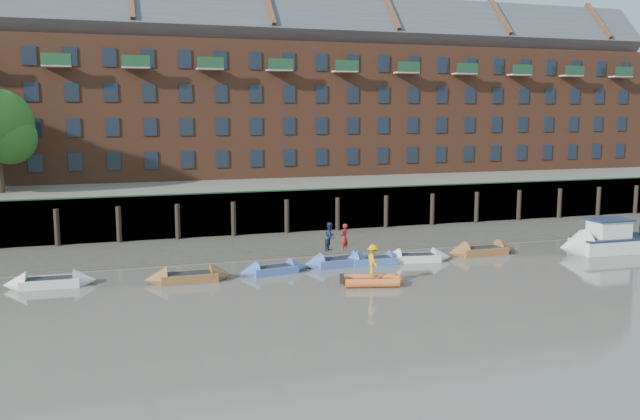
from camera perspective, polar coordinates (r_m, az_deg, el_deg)
name	(u,v)px	position (r m, az deg, el deg)	size (l,w,h in m)	color
ground	(454,314)	(31.53, 11.21, -8.58)	(220.00, 220.00, 0.00)	#645E56
foreshore	(328,242)	(47.60, 0.70, -2.69)	(110.00, 8.00, 0.50)	#3D382F
mud_band	(345,251)	(44.45, 2.09, -3.48)	(110.00, 1.60, 0.10)	#4C4336
river_wall	(310,211)	(51.45, -0.84, -0.06)	(110.00, 1.23, 3.30)	#2D2A26
bank_terrace	(268,191)	(64.50, -4.36, 1.62)	(110.00, 28.00, 3.20)	#5E594D
apartment_terrace	(265,71)	(65.14, -4.68, 11.57)	(80.60, 15.56, 20.98)	brown
rowboat_0	(50,282)	(38.20, -21.76, -5.67)	(4.62, 1.48, 1.33)	silver
rowboat_1	(189,277)	(37.22, -10.98, -5.58)	(4.70, 1.43, 1.36)	brown
rowboat_2	(274,270)	(38.46, -3.92, -5.04)	(4.21, 1.82, 1.18)	#4060B0
rowboat_3	(339,262)	(40.26, 1.57, -4.39)	(4.62, 1.76, 1.31)	#4060B0
rowboat_4	(373,261)	(40.79, 4.50, -4.27)	(4.20, 1.43, 1.20)	#4060B0
rowboat_5	(417,258)	(41.86, 8.13, -3.99)	(4.44, 2.00, 1.24)	silver
rowboat_6	(482,251)	(44.51, 13.48, -3.37)	(4.83, 1.44, 1.40)	brown
rib_tender	(374,281)	(35.94, 4.55, -5.96)	(3.18, 2.10, 0.53)	orange
motor_launch	(599,242)	(47.40, 22.46, -2.49)	(6.84, 2.38, 2.80)	silver
person_rower_a	(344,237)	(40.03, 2.06, -2.32)	(0.60, 0.39, 1.64)	maroon
person_rower_b	(330,237)	(40.05, 0.86, -2.26)	(0.83, 0.65, 1.71)	#19233F
person_rib_crew	(373,260)	(35.75, 4.48, -4.23)	(1.07, 0.61, 1.66)	orange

